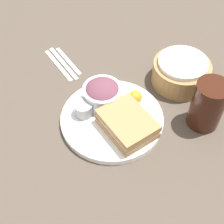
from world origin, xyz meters
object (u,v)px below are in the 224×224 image
Objects in this scene: sandwich at (127,124)px; salad_bowl at (102,93)px; spoon at (68,61)px; dressing_cup at (84,109)px; drink_glass at (208,105)px; knife at (63,63)px; plate at (112,119)px; bread_basket at (181,72)px; fork at (58,65)px.

salad_bowl is at bearing 169.81° from sandwich.
dressing_cup is at bearing 161.79° from spoon.
knife is (-0.44, -0.12, -0.07)m from drink_glass.
drink_glass is at bearing 45.59° from plate.
spoon is at bearing -90.00° from knife.
plate is 1.57× the size of knife.
bread_basket is 1.00× the size of fork.
dressing_cup is at bearing -136.32° from drink_glass.
fork is at bearing 160.39° from dressing_cup.
drink_glass is at bearing -154.21° from knife.
salad_bowl reaches higher than knife.
fork is (-0.33, 0.03, -0.04)m from sandwich.
salad_bowl is 0.25m from bread_basket.
dressing_cup is at bearing 166.03° from knife.
salad_bowl reaches higher than bread_basket.
spoon is (-0.21, 0.05, -0.05)m from salad_bowl.
drink_glass is 0.47m from fork.
fork is at bearing 90.00° from knife.
bread_basket is at bearing 151.14° from drink_glass.
drink_glass is at bearing -156.28° from spoon.
drink_glass reaches higher than salad_bowl.
dressing_cup is at bearing 170.43° from fork.
drink_glass is at bearing 33.98° from salad_bowl.
plate is 0.25m from drink_glass.
drink_glass is at bearing 56.88° from sandwich.
sandwich is at bearing 21.36° from dressing_cup.
sandwich is (0.06, -0.00, 0.03)m from plate.
knife is (-0.21, 0.03, -0.05)m from salad_bowl.
plate reaches higher than spoon.
spoon is at bearing 168.37° from sandwich.
sandwich is at bearing 178.42° from spoon.
bread_basket is (0.03, 0.25, 0.03)m from plate.
knife is (-0.30, -0.20, -0.04)m from bread_basket.
plate is 0.06m from sandwich.
salad_bowl is 0.07m from dressing_cup.
sandwich is 1.45× the size of salad_bowl.
plate is 1.79× the size of sandwich.
fork is (-0.21, 0.08, -0.03)m from dressing_cup.
spoon is at bearing 151.75° from dressing_cup.
plate is at bearing 176.26° from spoon.
plate reaches higher than knife.
bread_basket is (0.09, 0.23, -0.01)m from salad_bowl.
fork is 0.95× the size of knife.
dressing_cup is at bearing -107.18° from bread_basket.
dressing_cup is (-0.00, -0.07, -0.01)m from salad_bowl.
drink_glass is 0.46m from knife.
spoon is at bearing -148.66° from bread_basket.
salad_bowl is at bearing -146.02° from drink_glass.
sandwich reaches higher than dressing_cup.
dressing_cup is 0.24m from spoon.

